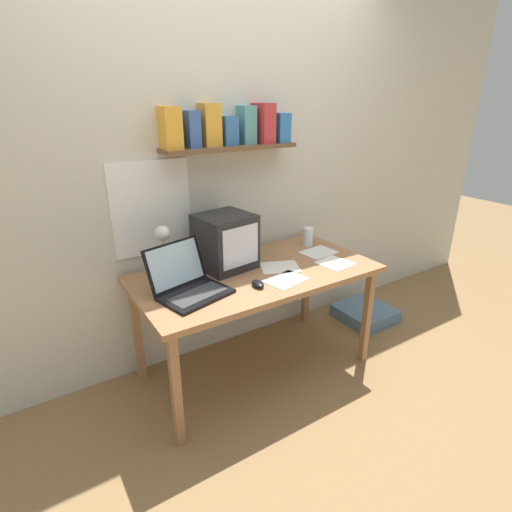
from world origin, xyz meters
The scene contains 13 objects.
ground_plane centered at (0.00, 0.00, 0.00)m, with size 12.00×12.00×0.00m, color olive.
back_wall centered at (0.00, 0.44, 1.30)m, with size 5.60×0.24×2.60m.
corner_desk centered at (0.00, 0.00, 0.66)m, with size 1.48×0.76×0.72m.
crt_monitor centered at (-0.12, 0.16, 0.89)m, with size 0.36×0.35×0.34m.
laptop centered at (-0.47, -0.04, 0.78)m, with size 0.43×0.41×0.26m.
desk_lamp centered at (-0.50, 0.20, 0.94)m, with size 0.12×0.15×0.33m.
juice_glass centered at (0.57, 0.19, 0.78)m, with size 0.07×0.07×0.13m.
computer_mouse centered at (-0.11, -0.18, 0.73)m, with size 0.07×0.11×0.03m.
loose_paper_near_laptop centered at (0.49, -0.17, 0.72)m, with size 0.22×0.23×0.00m.
loose_paper_near_monitor centered at (0.53, 0.03, 0.72)m, with size 0.24×0.20×0.00m.
open_notebook centered at (0.08, -0.21, 0.72)m, with size 0.26×0.21×0.00m.
printed_handout centered at (0.16, -0.03, 0.72)m, with size 0.29×0.27×0.00m.
floor_cushion centered at (1.11, 0.06, 0.05)m, with size 0.41×0.41×0.10m.
Camera 1 is at (-1.21, -1.89, 1.71)m, focal length 28.00 mm.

